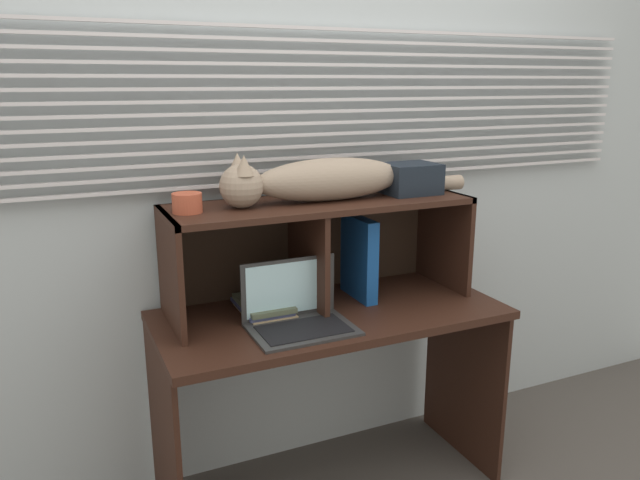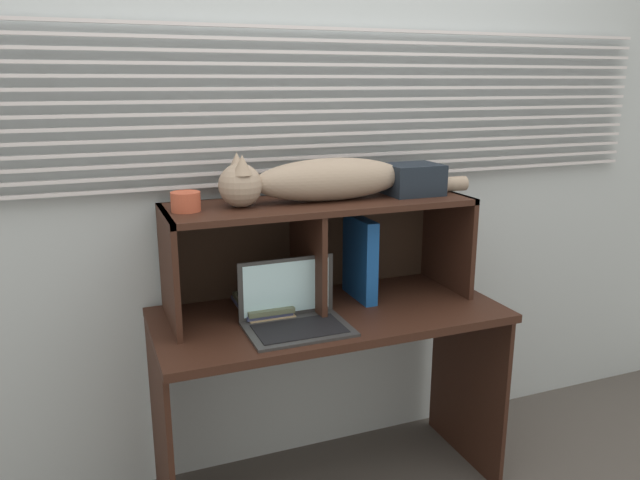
# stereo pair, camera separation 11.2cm
# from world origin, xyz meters

# --- Properties ---
(back_panel_with_blinds) EXTENTS (4.40, 0.08, 2.50)m
(back_panel_with_blinds) POSITION_xyz_m (0.00, 0.55, 1.26)
(back_panel_with_blinds) COLOR #ABB4B7
(back_panel_with_blinds) RESTS_ON ground
(desk) EXTENTS (1.26, 0.57, 0.74)m
(desk) POSITION_xyz_m (0.00, 0.22, 0.59)
(desk) COLOR #311A12
(desk) RESTS_ON ground
(hutch_shelf_unit) EXTENTS (1.12, 0.36, 0.39)m
(hutch_shelf_unit) POSITION_xyz_m (-0.01, 0.35, 1.02)
(hutch_shelf_unit) COLOR #311A12
(hutch_shelf_unit) RESTS_ON desk
(cat) EXTENTS (0.98, 0.17, 0.18)m
(cat) POSITION_xyz_m (-0.00, 0.32, 1.21)
(cat) COLOR gray
(cat) RESTS_ON hutch_shelf_unit
(laptop) EXTENTS (0.35, 0.25, 0.22)m
(laptop) POSITION_xyz_m (-0.16, 0.14, 0.79)
(laptop) COLOR #303030
(laptop) RESTS_ON desk
(binder_upright) EXTENTS (0.05, 0.22, 0.32)m
(binder_upright) POSITION_xyz_m (0.16, 0.32, 0.90)
(binder_upright) COLOR #154993
(binder_upright) RESTS_ON desk
(book_stack) EXTENTS (0.17, 0.25, 0.04)m
(book_stack) POSITION_xyz_m (-0.22, 0.32, 0.77)
(book_stack) COLOR tan
(book_stack) RESTS_ON desk
(small_basket) EXTENTS (0.10, 0.10, 0.06)m
(small_basket) POSITION_xyz_m (-0.48, 0.32, 1.17)
(small_basket) COLOR #B44D33
(small_basket) RESTS_ON hutch_shelf_unit
(storage_box) EXTENTS (0.20, 0.17, 0.12)m
(storage_box) POSITION_xyz_m (0.38, 0.32, 1.19)
(storage_box) COLOR black
(storage_box) RESTS_ON hutch_shelf_unit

